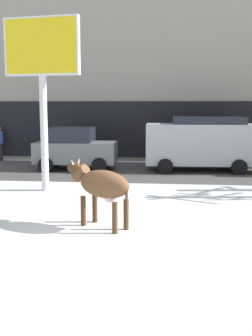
# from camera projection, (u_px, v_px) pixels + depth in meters

# --- Properties ---
(ground_plane) EXTENTS (120.00, 120.00, 0.00)m
(ground_plane) POSITION_uv_depth(u_px,v_px,m) (126.00, 235.00, 9.14)
(ground_plane) COLOR white
(road_strip) EXTENTS (60.00, 5.60, 0.01)m
(road_strip) POSITION_uv_depth(u_px,v_px,m) (149.00, 171.00, 17.97)
(road_strip) COLOR #514F4C
(road_strip) RESTS_ON ground
(building_facade) EXTENTS (44.00, 6.10, 13.00)m
(building_facade) POSITION_uv_depth(u_px,v_px,m) (156.00, 38.00, 23.22)
(building_facade) COLOR #A39989
(building_facade) RESTS_ON ground
(cow_brown) EXTENTS (1.81, 1.39, 1.54)m
(cow_brown) POSITION_uv_depth(u_px,v_px,m) (102.00, 185.00, 9.63)
(cow_brown) COLOR brown
(cow_brown) RESTS_ON ground
(billboard) EXTENTS (2.52, 0.53, 5.56)m
(billboard) POSITION_uv_depth(u_px,v_px,m) (42.00, 57.00, 13.35)
(billboard) COLOR silver
(billboard) RESTS_ON ground
(car_grey_hatchback) EXTENTS (3.54, 2.00, 1.86)m
(car_grey_hatchback) POSITION_uv_depth(u_px,v_px,m) (75.00, 149.00, 18.37)
(car_grey_hatchback) COLOR slate
(car_grey_hatchback) RESTS_ON ground
(car_silver_van) EXTENTS (4.65, 2.21, 2.32)m
(car_silver_van) POSITION_uv_depth(u_px,v_px,m) (201.00, 142.00, 17.97)
(car_silver_van) COLOR #B7BABF
(car_silver_van) RESTS_ON ground
(pedestrian_near_billboard) EXTENTS (0.36, 0.24, 1.73)m
(pedestrian_near_billboard) POSITION_uv_depth(u_px,v_px,m) (0.00, 143.00, 21.44)
(pedestrian_near_billboard) COLOR #282833
(pedestrian_near_billboard) RESTS_ON ground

